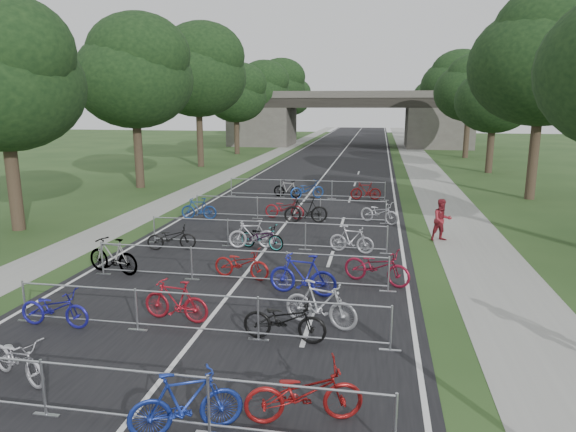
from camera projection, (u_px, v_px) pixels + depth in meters
name	position (u px, v px, depth m)	size (l,w,h in m)	color
road	(338.00, 157.00, 53.59)	(11.00, 140.00, 0.01)	black
sidewalk_right	(417.00, 159.00, 52.22)	(3.00, 140.00, 0.01)	gray
sidewalk_left	(268.00, 156.00, 54.87)	(2.00, 140.00, 0.01)	gray
lane_markings	(338.00, 157.00, 53.59)	(0.12, 140.00, 0.00)	silver
overpass_bridge	(348.00, 119.00, 67.26)	(31.00, 8.00, 7.05)	#4B4843
tree_left_0	(3.00, 79.00, 21.37)	(6.72, 6.72, 10.25)	#33261C
tree_left_1	(135.00, 75.00, 32.74)	(7.56, 7.56, 11.53)	#33261C
tree_right_1	(546.00, 59.00, 28.43)	(8.18, 8.18, 12.47)	#33261C
tree_left_2	(198.00, 73.00, 44.11)	(8.40, 8.40, 12.81)	#33261C
tree_right_2	(496.00, 98.00, 40.39)	(6.16, 6.16, 9.39)	#33261C
tree_left_3	(237.00, 94.00, 56.00)	(6.72, 6.72, 10.25)	#33261C
tree_right_3	(471.00, 89.00, 51.72)	(7.17, 7.17, 10.93)	#33261C
tree_left_4	(261.00, 90.00, 67.37)	(7.56, 7.56, 11.53)	#33261C
tree_right_4	(455.00, 84.00, 63.06)	(8.18, 8.18, 12.47)	#33261C
tree_left_5	(279.00, 86.00, 78.73)	(8.40, 8.40, 12.81)	#33261C
tree_right_5	(443.00, 101.00, 75.02)	(6.16, 6.16, 9.39)	#33261C
tree_left_6	(292.00, 98.00, 90.62)	(6.72, 6.72, 10.25)	#33261C
tree_right_6	(435.00, 95.00, 86.35)	(7.17, 7.17, 10.93)	#33261C
barrier_row_1	(124.00, 397.00, 8.85)	(9.70, 0.08, 1.10)	#A7A9AF
barrier_row_2	(196.00, 314.00, 12.31)	(9.70, 0.08, 1.10)	#A7A9AF
barrier_row_3	(238.00, 266.00, 15.96)	(9.70, 0.08, 1.10)	#A7A9AF
barrier_row_4	(266.00, 235.00, 19.81)	(9.70, 0.08, 1.10)	#A7A9AF
barrier_row_5	(289.00, 209.00, 24.62)	(9.70, 0.08, 1.10)	#A7A9AF
barrier_row_6	(306.00, 189.00, 30.39)	(9.70, 0.08, 1.10)	#A7A9AF
bike_5	(18.00, 359.00, 10.32)	(0.62, 1.76, 0.93)	#BBBAC2
bike_6	(186.00, 403.00, 8.59)	(0.55, 1.94, 1.16)	navy
bike_7	(304.00, 393.00, 8.94)	(0.73, 2.10, 1.10)	maroon
bike_8	(55.00, 308.00, 12.80)	(0.65, 1.87, 0.98)	navy
bike_9	(176.00, 301.00, 13.13)	(0.52, 1.83, 1.10)	maroon
bike_10	(285.00, 320.00, 12.02)	(0.70, 2.01, 1.06)	black
bike_11	(321.00, 305.00, 12.79)	(0.55, 1.96, 1.18)	#A6A7AE
bike_12	(113.00, 256.00, 16.83)	(0.57, 2.00, 1.20)	#A7A9AF
bike_13	(242.00, 264.00, 16.35)	(0.66, 1.90, 1.00)	maroon
bike_14	(303.00, 275.00, 14.92)	(0.58, 2.05, 1.23)	navy
bike_15	(377.00, 266.00, 15.86)	(0.75, 2.16, 1.13)	maroon
bike_16	(172.00, 238.00, 19.59)	(0.64, 1.84, 0.96)	black
bike_17	(252.00, 235.00, 19.79)	(0.52, 1.83, 1.10)	#B9BAC2
bike_18	(262.00, 237.00, 19.67)	(0.65, 1.85, 0.97)	#A7A9AF
bike_19	(351.00, 240.00, 19.19)	(0.48, 1.71, 1.03)	#A5A5AD
bike_20	(199.00, 209.00, 24.78)	(0.49, 1.74, 1.05)	navy
bike_21	(285.00, 208.00, 24.88)	(0.70, 2.00, 1.05)	maroon
bike_22	(306.00, 210.00, 24.01)	(0.58, 2.04, 1.23)	black
bike_23	(379.00, 213.00, 23.95)	(0.68, 1.96, 1.03)	#B8B8C0
bike_25	(287.00, 189.00, 30.54)	(0.50, 1.78, 1.07)	#A7A9AF
bike_26	(307.00, 190.00, 30.15)	(0.73, 2.10, 1.10)	navy
bike_27	(366.00, 191.00, 29.80)	(0.50, 1.77, 1.06)	maroon
pedestrian_b	(442.00, 220.00, 20.81)	(0.84, 0.65, 1.73)	maroon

